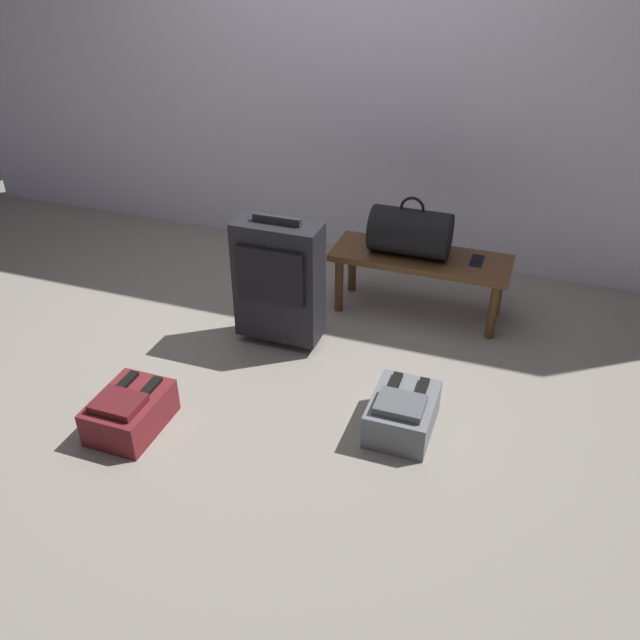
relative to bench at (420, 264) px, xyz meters
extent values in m
plane|color=gray|center=(-0.62, -0.85, -0.32)|extent=(6.60, 6.60, 0.00)
cube|color=silver|center=(-0.62, 0.75, 1.08)|extent=(6.00, 0.10, 2.80)
cube|color=brown|center=(0.00, 0.00, 0.04)|extent=(1.00, 0.36, 0.04)
cylinder|color=brown|center=(-0.44, -0.13, -0.15)|extent=(0.05, 0.05, 0.34)
cylinder|color=brown|center=(0.44, -0.13, -0.15)|extent=(0.05, 0.05, 0.34)
cylinder|color=brown|center=(-0.44, 0.13, -0.15)|extent=(0.05, 0.05, 0.34)
cylinder|color=brown|center=(0.44, 0.13, -0.15)|extent=(0.05, 0.05, 0.34)
cylinder|color=black|center=(-0.07, 0.00, 0.19)|extent=(0.44, 0.26, 0.26)
torus|color=black|center=(-0.07, 0.00, 0.33)|extent=(0.14, 0.02, 0.14)
cube|color=#191E4C|center=(0.31, 0.03, 0.06)|extent=(0.07, 0.14, 0.01)
cube|color=black|center=(0.31, 0.03, 0.06)|extent=(0.06, 0.13, 0.00)
cube|color=black|center=(-0.64, -0.55, 0.06)|extent=(0.45, 0.20, 0.65)
cube|color=black|center=(-0.64, -0.66, 0.14)|extent=(0.36, 0.02, 0.29)
cube|color=#262628|center=(-0.64, -0.55, 0.40)|extent=(0.25, 0.03, 0.04)
cylinder|color=black|center=(-0.80, -0.48, -0.29)|extent=(0.02, 0.05, 0.05)
cylinder|color=black|center=(-0.48, -0.48, -0.29)|extent=(0.02, 0.05, 0.05)
cube|color=maroon|center=(-1.01, -1.44, -0.23)|extent=(0.28, 0.38, 0.17)
cube|color=#55181C|center=(-1.01, -1.50, -0.13)|extent=(0.21, 0.17, 0.04)
cube|color=black|center=(-1.07, -1.37, -0.14)|extent=(0.04, 0.19, 0.02)
cube|color=black|center=(-0.94, -1.37, -0.14)|extent=(0.04, 0.19, 0.02)
cube|color=slate|center=(0.16, -1.03, -0.23)|extent=(0.28, 0.38, 0.17)
cube|color=#515559|center=(0.16, -1.10, -0.13)|extent=(0.21, 0.17, 0.04)
cube|color=black|center=(0.10, -0.97, -0.14)|extent=(0.04, 0.19, 0.02)
cube|color=black|center=(0.22, -0.97, -0.14)|extent=(0.04, 0.19, 0.02)
camera|label=1|loc=(0.57, -3.32, 1.70)|focal=36.89mm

